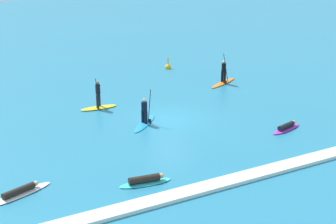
{
  "coord_description": "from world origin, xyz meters",
  "views": [
    {
      "loc": [
        -14.24,
        -26.49,
        11.43
      ],
      "look_at": [
        0.0,
        0.0,
        0.5
      ],
      "focal_mm": 54.93,
      "sensor_mm": 36.0,
      "label": 1
    }
  ],
  "objects_px": {
    "surfer_on_blue_board": "(145,117)",
    "surfer_on_yellow_board": "(98,102)",
    "surfer_on_purple_board": "(287,127)",
    "surfer_on_orange_board": "(223,77)",
    "surfer_on_teal_board": "(145,180)",
    "marker_buoy": "(168,67)",
    "surfer_on_white_board": "(20,192)"
  },
  "relations": [
    {
      "from": "surfer_on_blue_board",
      "to": "surfer_on_teal_board",
      "type": "height_order",
      "value": "surfer_on_blue_board"
    },
    {
      "from": "surfer_on_orange_board",
      "to": "surfer_on_teal_board",
      "type": "bearing_deg",
      "value": 17.69
    },
    {
      "from": "surfer_on_yellow_board",
      "to": "surfer_on_teal_board",
      "type": "relative_size",
      "value": 0.96
    },
    {
      "from": "surfer_on_purple_board",
      "to": "surfer_on_orange_board",
      "type": "height_order",
      "value": "surfer_on_orange_board"
    },
    {
      "from": "surfer_on_blue_board",
      "to": "surfer_on_orange_board",
      "type": "bearing_deg",
      "value": -16.03
    },
    {
      "from": "surfer_on_teal_board",
      "to": "marker_buoy",
      "type": "distance_m",
      "value": 20.75
    },
    {
      "from": "surfer_on_purple_board",
      "to": "surfer_on_teal_board",
      "type": "distance_m",
      "value": 10.61
    },
    {
      "from": "surfer_on_blue_board",
      "to": "surfer_on_purple_board",
      "type": "bearing_deg",
      "value": -78.77
    },
    {
      "from": "surfer_on_blue_board",
      "to": "surfer_on_yellow_board",
      "type": "bearing_deg",
      "value": 65.94
    },
    {
      "from": "surfer_on_white_board",
      "to": "surfer_on_teal_board",
      "type": "relative_size",
      "value": 1.24
    },
    {
      "from": "surfer_on_orange_board",
      "to": "surfer_on_yellow_board",
      "type": "bearing_deg",
      "value": -21.32
    },
    {
      "from": "surfer_on_orange_board",
      "to": "surfer_on_blue_board",
      "type": "bearing_deg",
      "value": 2.16
    },
    {
      "from": "surfer_on_teal_board",
      "to": "marker_buoy",
      "type": "relative_size",
      "value": 2.36
    },
    {
      "from": "surfer_on_orange_board",
      "to": "marker_buoy",
      "type": "bearing_deg",
      "value": -100.07
    },
    {
      "from": "surfer_on_purple_board",
      "to": "marker_buoy",
      "type": "xyz_separation_m",
      "value": [
        0.36,
        15.58,
        0.01
      ]
    },
    {
      "from": "surfer_on_blue_board",
      "to": "marker_buoy",
      "type": "bearing_deg",
      "value": 11.27
    },
    {
      "from": "surfer_on_orange_board",
      "to": "surfer_on_white_board",
      "type": "distance_m",
      "value": 20.57
    },
    {
      "from": "surfer_on_orange_board",
      "to": "surfer_on_teal_board",
      "type": "height_order",
      "value": "surfer_on_orange_board"
    },
    {
      "from": "surfer_on_orange_board",
      "to": "surfer_on_white_board",
      "type": "height_order",
      "value": "surfer_on_orange_board"
    },
    {
      "from": "surfer_on_blue_board",
      "to": "surfer_on_white_board",
      "type": "relative_size",
      "value": 0.85
    },
    {
      "from": "surfer_on_purple_board",
      "to": "surfer_on_orange_board",
      "type": "distance_m",
      "value": 9.92
    },
    {
      "from": "marker_buoy",
      "to": "surfer_on_teal_board",
      "type": "bearing_deg",
      "value": -121.2
    },
    {
      "from": "surfer_on_teal_board",
      "to": "surfer_on_white_board",
      "type": "bearing_deg",
      "value": 170.75
    },
    {
      "from": "surfer_on_yellow_board",
      "to": "surfer_on_teal_board",
      "type": "distance_m",
      "value": 11.17
    },
    {
      "from": "surfer_on_orange_board",
      "to": "surfer_on_blue_board",
      "type": "distance_m",
      "value": 10.29
    },
    {
      "from": "surfer_on_orange_board",
      "to": "surfer_on_blue_board",
      "type": "xyz_separation_m",
      "value": [
        -9.07,
        -4.85,
        -0.03
      ]
    },
    {
      "from": "surfer_on_blue_board",
      "to": "surfer_on_yellow_board",
      "type": "relative_size",
      "value": 1.1
    },
    {
      "from": "surfer_on_yellow_board",
      "to": "surfer_on_purple_board",
      "type": "bearing_deg",
      "value": 136.51
    },
    {
      "from": "surfer_on_purple_board",
      "to": "marker_buoy",
      "type": "distance_m",
      "value": 15.59
    },
    {
      "from": "surfer_on_purple_board",
      "to": "surfer_on_teal_board",
      "type": "bearing_deg",
      "value": 176.79
    },
    {
      "from": "surfer_on_blue_board",
      "to": "surfer_on_teal_board",
      "type": "xyz_separation_m",
      "value": [
        -3.35,
        -7.01,
        -0.29
      ]
    },
    {
      "from": "surfer_on_purple_board",
      "to": "surfer_on_white_board",
      "type": "bearing_deg",
      "value": 166.69
    }
  ]
}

